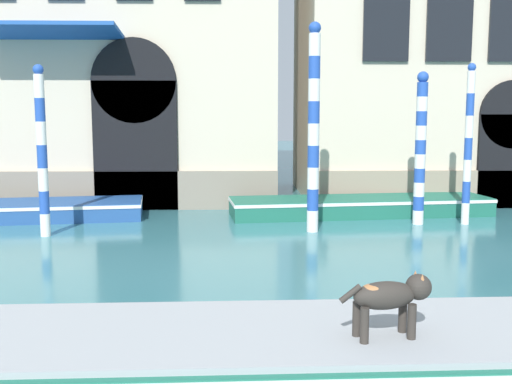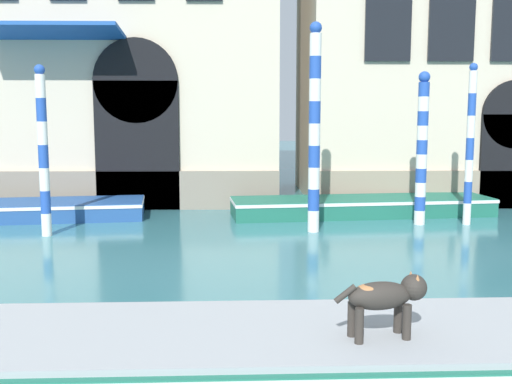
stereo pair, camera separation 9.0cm
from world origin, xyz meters
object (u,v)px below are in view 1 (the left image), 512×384
object	(u,v)px
mooring_pole_0	(468,144)
dog_on_deck	(391,296)
boat_moored_near_palazzo	(32,210)
boat_moored_far	(360,206)
mooring_pole_4	(314,128)
mooring_pole_2	(420,148)
mooring_pole_3	(42,151)
boat_foreground	(203,358)

from	to	relation	value
mooring_pole_0	dog_on_deck	bearing A→B (deg)	-114.81
boat_moored_near_palazzo	boat_moored_far	world-z (taller)	boat_moored_far
boat_moored_far	mooring_pole_4	world-z (taller)	mooring_pole_4
mooring_pole_2	mooring_pole_3	size ratio (longest dim) A/B	0.99
boat_foreground	boat_moored_far	world-z (taller)	boat_foreground
dog_on_deck	mooring_pole_2	distance (m)	9.38
boat_foreground	mooring_pole_0	distance (m)	10.49
mooring_pole_3	mooring_pole_0	bearing A→B (deg)	6.70
boat_moored_near_palazzo	mooring_pole_2	distance (m)	9.75
boat_moored_far	mooring_pole_2	distance (m)	2.36
boat_moored_near_palazzo	mooring_pole_0	xyz separation A→B (m)	(10.69, -1.03, 1.69)
boat_foreground	mooring_pole_4	size ratio (longest dim) A/B	1.73
mooring_pole_4	boat_moored_near_palazzo	bearing A→B (deg)	165.13
mooring_pole_3	dog_on_deck	bearing A→B (deg)	-53.94
boat_moored_far	mooring_pole_3	bearing A→B (deg)	-167.61
boat_moored_near_palazzo	mooring_pole_0	world-z (taller)	mooring_pole_0
boat_foreground	dog_on_deck	size ratio (longest dim) A/B	9.04
boat_foreground	dog_on_deck	bearing A→B (deg)	-8.60
boat_foreground	boat_moored_far	size ratio (longest dim) A/B	1.15
boat_foreground	mooring_pole_3	size ratio (longest dim) A/B	2.17
mooring_pole_0	mooring_pole_3	distance (m)	9.73
mooring_pole_2	mooring_pole_4	world-z (taller)	mooring_pole_4
mooring_pole_2	mooring_pole_3	bearing A→B (deg)	-172.10
mooring_pole_0	mooring_pole_4	distance (m)	3.90
boat_moored_far	dog_on_deck	bearing A→B (deg)	-106.43
dog_on_deck	mooring_pole_3	size ratio (longest dim) A/B	0.24
boat_foreground	mooring_pole_2	size ratio (longest dim) A/B	2.20
boat_foreground	mooring_pole_3	world-z (taller)	mooring_pole_3
boat_moored_near_palazzo	mooring_pole_4	xyz separation A→B (m)	(6.90, -1.83, 2.10)
boat_foreground	mooring_pole_0	xyz separation A→B (m)	(5.81, 8.59, 1.60)
mooring_pole_0	mooring_pole_2	size ratio (longest dim) A/B	1.05
dog_on_deck	mooring_pole_2	xyz separation A→B (m)	(2.95, 8.86, 0.84)
boat_moored_near_palazzo	dog_on_deck	bearing A→B (deg)	-63.78
mooring_pole_2	boat_foreground	bearing A→B (deg)	-118.47
mooring_pole_0	mooring_pole_4	xyz separation A→B (m)	(-3.79, -0.80, 0.41)
boat_moored_near_palazzo	mooring_pole_3	size ratio (longest dim) A/B	1.54
dog_on_deck	boat_moored_near_palazzo	bearing A→B (deg)	112.85
mooring_pole_0	mooring_pole_2	bearing A→B (deg)	177.54
mooring_pole_3	mooring_pole_4	xyz separation A→B (m)	(5.87, 0.33, 0.48)
mooring_pole_0	boat_moored_far	bearing A→B (deg)	148.73
boat_moored_far	mooring_pole_2	xyz separation A→B (m)	(1.14, -1.33, 1.59)
dog_on_deck	mooring_pole_2	bearing A→B (deg)	60.56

